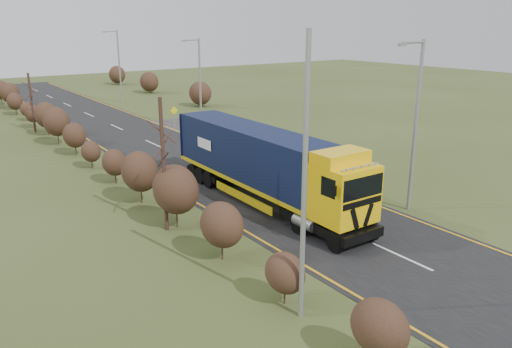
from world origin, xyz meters
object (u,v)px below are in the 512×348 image
object	(u,v)px
car_red_hatchback	(258,134)
speed_sign	(235,129)
car_blue_sedan	(230,125)
streetlight_near	(415,120)
lorry	(263,162)

from	to	relation	value
car_red_hatchback	speed_sign	xyz separation A→B (m)	(-2.89, -1.12, 0.98)
car_blue_sedan	streetlight_near	size ratio (longest dim) A/B	0.49
car_red_hatchback	speed_sign	size ratio (longest dim) A/B	1.58
lorry	car_red_hatchback	distance (m)	14.15
car_red_hatchback	car_blue_sedan	size ratio (longest dim) A/B	0.88
car_blue_sedan	streetlight_near	world-z (taller)	streetlight_near
streetlight_near	car_blue_sedan	bearing A→B (deg)	82.69
streetlight_near	speed_sign	bearing A→B (deg)	91.13
car_red_hatchback	car_blue_sedan	distance (m)	4.27
lorry	streetlight_near	world-z (taller)	streetlight_near
car_red_hatchback	car_blue_sedan	xyz separation A→B (m)	(0.08, 4.27, 0.06)
lorry	car_blue_sedan	xyz separation A→B (m)	(8.04, 15.86, -1.57)
car_red_hatchback	speed_sign	distance (m)	3.25
car_blue_sedan	speed_sign	world-z (taller)	speed_sign
car_red_hatchback	lorry	bearing A→B (deg)	32.24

